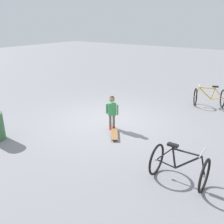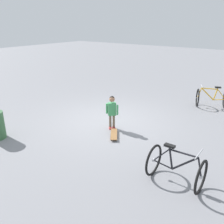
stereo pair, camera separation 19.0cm
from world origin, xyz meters
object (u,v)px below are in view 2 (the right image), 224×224
object	(u,v)px
bicycle_near	(176,167)
bicycle_mid	(211,98)
child_person	(112,109)
skateboard	(114,134)

from	to	relation	value
bicycle_near	bicycle_mid	xyz separation A→B (m)	(5.32, 0.75, 0.00)
bicycle_near	bicycle_mid	bearing A→B (deg)	8.03
child_person	bicycle_near	bearing A→B (deg)	-117.89
child_person	bicycle_near	xyz separation A→B (m)	(-1.42, -2.68, -0.28)
child_person	bicycle_mid	distance (m)	4.36
bicycle_near	bicycle_mid	distance (m)	5.37
skateboard	bicycle_near	distance (m)	2.54
bicycle_mid	child_person	bearing A→B (deg)	153.65
skateboard	bicycle_mid	distance (m)	4.60
child_person	bicycle_near	distance (m)	3.05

